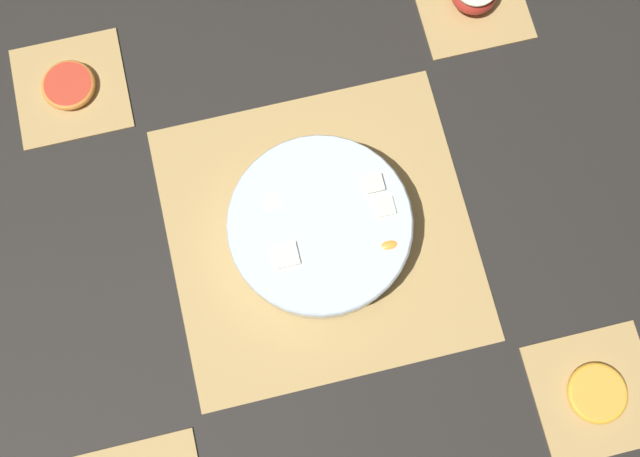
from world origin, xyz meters
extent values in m
plane|color=black|center=(0.00, 0.00, 0.00)|extent=(6.00, 6.00, 0.00)
cube|color=tan|center=(0.00, 0.00, 0.00)|extent=(0.42, 0.41, 0.01)
cube|color=#3D2D19|center=(-0.14, 0.00, 0.00)|extent=(0.01, 0.40, 0.00)
cube|color=#3D2D19|center=(-0.07, 0.00, 0.00)|extent=(0.01, 0.40, 0.00)
cube|color=#3D2D19|center=(0.00, 0.00, 0.00)|extent=(0.01, 0.40, 0.00)
cube|color=#3D2D19|center=(0.07, 0.00, 0.00)|extent=(0.01, 0.40, 0.00)
cube|color=#3D2D19|center=(0.14, 0.00, 0.00)|extent=(0.01, 0.40, 0.00)
cube|color=tan|center=(0.31, -0.30, 0.00)|extent=(0.16, 0.16, 0.01)
cube|color=#3D2D19|center=(0.27, -0.30, 0.00)|extent=(0.00, 0.16, 0.00)
cube|color=#3D2D19|center=(0.31, -0.30, 0.00)|extent=(0.00, 0.16, 0.00)
cube|color=#3D2D19|center=(0.35, -0.30, 0.00)|extent=(0.00, 0.16, 0.00)
cube|color=tan|center=(-0.31, 0.30, 0.00)|extent=(0.16, 0.16, 0.01)
cube|color=#3D2D19|center=(-0.33, 0.30, 0.00)|extent=(0.00, 0.16, 0.00)
cube|color=#3D2D19|center=(-0.28, 0.30, 0.00)|extent=(0.00, 0.16, 0.00)
cube|color=tan|center=(0.31, 0.30, 0.00)|extent=(0.16, 0.16, 0.01)
cube|color=#3D2D19|center=(0.26, 0.30, 0.00)|extent=(0.00, 0.16, 0.00)
cube|color=#3D2D19|center=(0.29, 0.30, 0.00)|extent=(0.00, 0.16, 0.00)
cylinder|color=silver|center=(0.00, 0.00, 0.04)|extent=(0.24, 0.24, 0.06)
torus|color=silver|center=(0.00, 0.00, 0.06)|extent=(0.25, 0.25, 0.01)
cylinder|color=#F7EFC6|center=(-0.03, 0.03, 0.03)|extent=(0.03, 0.03, 0.01)
cylinder|color=#F7EFC6|center=(-0.02, -0.09, 0.06)|extent=(0.03, 0.03, 0.01)
cylinder|color=#F7EFC6|center=(0.03, 0.00, 0.03)|extent=(0.03, 0.03, 0.01)
cylinder|color=#F7EFC6|center=(0.07, -0.05, 0.02)|extent=(0.03, 0.03, 0.01)
cylinder|color=#F7EFC6|center=(0.07, -0.07, 0.04)|extent=(0.03, 0.03, 0.01)
cylinder|color=#F7EFC6|center=(-0.06, 0.00, 0.03)|extent=(0.03, 0.03, 0.01)
cylinder|color=#F7EFC6|center=(0.02, -0.04, 0.06)|extent=(0.03, 0.03, 0.01)
cylinder|color=#F7EFC6|center=(-0.03, -0.01, 0.03)|extent=(0.03, 0.03, 0.01)
cylinder|color=#F7EFC6|center=(-0.04, -0.06, 0.03)|extent=(0.03, 0.03, 0.01)
cylinder|color=#F7EFC6|center=(0.02, -0.01, 0.06)|extent=(0.03, 0.03, 0.01)
cylinder|color=#F7EFC6|center=(0.03, -0.07, 0.04)|extent=(0.03, 0.03, 0.01)
cube|color=#EFEACC|center=(-0.05, -0.03, 0.05)|extent=(0.03, 0.03, 0.03)
cube|color=#EFEACC|center=(0.09, 0.00, 0.06)|extent=(0.02, 0.02, 0.02)
cube|color=#EFEACC|center=(0.04, -0.02, 0.02)|extent=(0.02, 0.02, 0.02)
cube|color=#EFEACC|center=(-0.08, 0.02, 0.03)|extent=(0.03, 0.03, 0.03)
cube|color=#EFEACC|center=(-0.05, 0.09, 0.05)|extent=(0.03, 0.03, 0.03)
cube|color=#EFEACC|center=(0.08, 0.03, 0.06)|extent=(0.02, 0.02, 0.02)
cube|color=#EFEACC|center=(-0.09, -0.02, 0.02)|extent=(0.02, 0.02, 0.02)
cube|color=#EFEACC|center=(-0.01, 0.08, 0.04)|extent=(0.03, 0.03, 0.03)
cube|color=#EFEACC|center=(-0.06, 0.04, 0.05)|extent=(0.02, 0.02, 0.02)
cube|color=#EFEACC|center=(0.03, 0.05, 0.02)|extent=(0.02, 0.02, 0.02)
cube|color=#EFEACC|center=(0.00, 0.03, 0.03)|extent=(0.02, 0.02, 0.02)
cube|color=#EFEACC|center=(0.06, -0.03, 0.05)|extent=(0.02, 0.02, 0.02)
ellipsoid|color=#F9A338|center=(0.03, 0.09, 0.03)|extent=(0.03, 0.02, 0.01)
ellipsoid|color=#F9A338|center=(-0.02, 0.01, 0.06)|extent=(0.03, 0.02, 0.01)
ellipsoid|color=red|center=(0.02, 0.05, 0.05)|extent=(0.03, 0.01, 0.01)
ellipsoid|color=#F9A338|center=(0.00, -0.02, 0.03)|extent=(0.03, 0.02, 0.01)
ellipsoid|color=#F9A338|center=(0.05, 0.06, 0.04)|extent=(0.03, 0.02, 0.01)
ellipsoid|color=#F9A338|center=(0.08, -0.05, 0.06)|extent=(0.04, 0.02, 0.02)
ellipsoid|color=red|center=(-0.08, 0.06, 0.05)|extent=(0.03, 0.02, 0.01)
ellipsoid|color=#F9A338|center=(0.06, 0.01, 0.05)|extent=(0.03, 0.02, 0.01)
ellipsoid|color=#F9A338|center=(0.07, -0.01, 0.03)|extent=(0.03, 0.02, 0.01)
cylinder|color=#F9A338|center=(0.31, -0.30, 0.01)|extent=(0.07, 0.07, 0.01)
torus|color=#F4A82D|center=(0.31, -0.30, 0.01)|extent=(0.08, 0.08, 0.01)
cylinder|color=red|center=(-0.31, 0.30, 0.01)|extent=(0.07, 0.07, 0.01)
torus|color=orange|center=(-0.31, 0.30, 0.01)|extent=(0.08, 0.08, 0.01)
camera|label=1|loc=(-0.06, -0.24, 1.03)|focal=42.00mm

